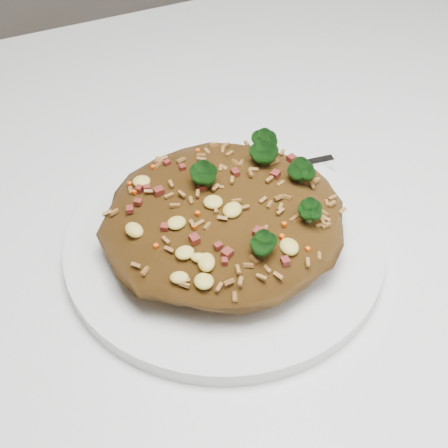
{
  "coord_description": "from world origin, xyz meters",
  "views": [
    {
      "loc": [
        -0.03,
        -0.36,
        1.13
      ],
      "look_at": [
        0.11,
        -0.04,
        0.78
      ],
      "focal_mm": 50.0,
      "sensor_mm": 36.0,
      "label": 1
    }
  ],
  "objects": [
    {
      "name": "dining_table",
      "position": [
        0.0,
        0.0,
        0.66
      ],
      "size": [
        1.2,
        0.8,
        0.75
      ],
      "color": "white",
      "rests_on": "ground"
    },
    {
      "name": "plate",
      "position": [
        0.11,
        -0.04,
        0.76
      ],
      "size": [
        0.26,
        0.26,
        0.01
      ],
      "primitive_type": "cylinder",
      "color": "white",
      "rests_on": "dining_table"
    },
    {
      "name": "fried_rice",
      "position": [
        0.11,
        -0.04,
        0.79
      ],
      "size": [
        0.2,
        0.18,
        0.07
      ],
      "color": "brown",
      "rests_on": "plate"
    },
    {
      "name": "fork",
      "position": [
        0.18,
        0.02,
        0.77
      ],
      "size": [
        0.16,
        0.03,
        0.0
      ],
      "rotation": [
        0.0,
        0.0,
        -0.12
      ],
      "color": "silver",
      "rests_on": "plate"
    }
  ]
}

